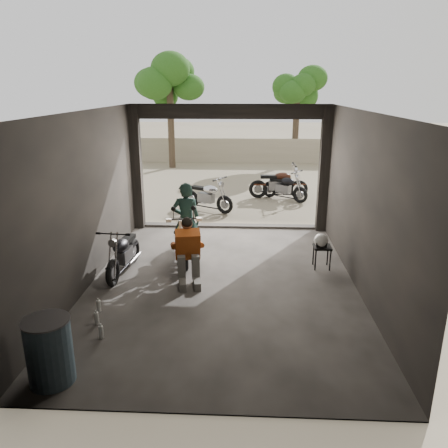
# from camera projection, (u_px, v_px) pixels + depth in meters

# --- Properties ---
(ground) EXTENTS (80.00, 80.00, 0.00)m
(ground) POSITION_uv_depth(u_px,v_px,m) (222.00, 284.00, 8.33)
(ground) COLOR #7A6D56
(ground) RESTS_ON ground
(garage) EXTENTS (7.00, 7.13, 3.20)m
(garage) POSITION_uv_depth(u_px,v_px,m) (224.00, 212.00, 8.47)
(garage) COLOR #2D2B28
(garage) RESTS_ON ground
(boundary_wall) EXTENTS (18.00, 0.30, 1.20)m
(boundary_wall) POSITION_uv_depth(u_px,v_px,m) (237.00, 150.00, 21.49)
(boundary_wall) COLOR gray
(boundary_wall) RESTS_ON ground
(tree_left) EXTENTS (2.20, 2.20, 5.60)m
(tree_left) POSITION_uv_depth(u_px,v_px,m) (169.00, 78.00, 19.18)
(tree_left) COLOR #382B1E
(tree_left) RESTS_ON ground
(tree_right) EXTENTS (2.20, 2.20, 5.00)m
(tree_right) POSITION_uv_depth(u_px,v_px,m) (298.00, 88.00, 20.47)
(tree_right) COLOR #382B1E
(tree_right) RESTS_ON ground
(main_bike) EXTENTS (0.95, 1.73, 1.09)m
(main_bike) POSITION_uv_depth(u_px,v_px,m) (184.00, 235.00, 9.36)
(main_bike) COLOR beige
(main_bike) RESTS_ON ground
(left_bike) EXTENTS (0.74, 1.53, 1.00)m
(left_bike) POSITION_uv_depth(u_px,v_px,m) (123.00, 250.00, 8.66)
(left_bike) COLOR black
(left_bike) RESTS_ON ground
(outside_bike_a) EXTENTS (1.68, 1.35, 1.06)m
(outside_bike_a) POSITION_uv_depth(u_px,v_px,m) (207.00, 194.00, 13.09)
(outside_bike_a) COLOR black
(outside_bike_a) RESTS_ON ground
(outside_bike_b) EXTENTS (1.74, 0.77, 1.16)m
(outside_bike_b) POSITION_uv_depth(u_px,v_px,m) (279.00, 181.00, 14.58)
(outside_bike_b) COLOR #39190D
(outside_bike_b) RESTS_ON ground
(outside_bike_c) EXTENTS (1.58, 1.41, 1.02)m
(outside_bike_c) POSITION_uv_depth(u_px,v_px,m) (285.00, 185.00, 14.33)
(outside_bike_c) COLOR black
(outside_bike_c) RESTS_ON ground
(rider) EXTENTS (0.63, 0.43, 1.67)m
(rider) POSITION_uv_depth(u_px,v_px,m) (186.00, 220.00, 9.43)
(rider) COLOR black
(rider) RESTS_ON ground
(mechanic) EXTENTS (0.77, 0.95, 1.22)m
(mechanic) POSITION_uv_depth(u_px,v_px,m) (188.00, 254.00, 8.16)
(mechanic) COLOR #AE4C17
(mechanic) RESTS_ON ground
(stool) EXTENTS (0.35, 0.35, 0.49)m
(stool) POSITION_uv_depth(u_px,v_px,m) (322.00, 249.00, 8.92)
(stool) COLOR black
(stool) RESTS_ON ground
(helmet) EXTENTS (0.31, 0.33, 0.28)m
(helmet) POSITION_uv_depth(u_px,v_px,m) (321.00, 240.00, 8.81)
(helmet) COLOR silver
(helmet) RESTS_ON stool
(oil_drum) EXTENTS (0.60, 0.60, 0.88)m
(oil_drum) POSITION_uv_depth(u_px,v_px,m) (50.00, 352.00, 5.43)
(oil_drum) COLOR #395261
(oil_drum) RESTS_ON ground
(sign_post) EXTENTS (0.86, 0.08, 2.59)m
(sign_post) POSITION_uv_depth(u_px,v_px,m) (382.00, 170.00, 10.11)
(sign_post) COLOR black
(sign_post) RESTS_ON ground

